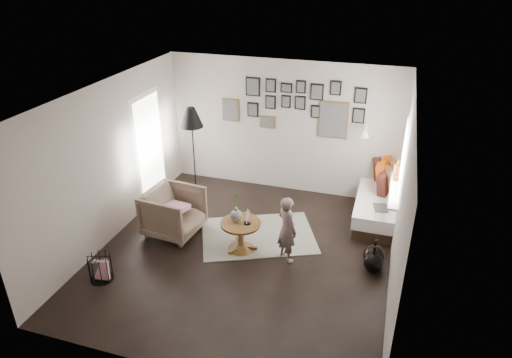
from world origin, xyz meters
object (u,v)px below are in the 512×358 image
(armchair, at_px, (174,212))
(floor_lamp, at_px, (192,121))
(demijohn_large, at_px, (374,256))
(vase, at_px, (236,213))
(daybed, at_px, (382,198))
(pedestal_table, at_px, (241,237))
(demijohn_small, at_px, (373,262))
(magazine_basket, at_px, (100,268))
(child, at_px, (287,229))

(armchair, xyz_separation_m, floor_lamp, (-0.18, 1.30, 1.17))
(armchair, height_order, demijohn_large, armchair)
(vase, distance_m, armchair, 1.19)
(armchair, relative_size, demijohn_large, 1.75)
(floor_lamp, bearing_deg, daybed, 6.94)
(pedestal_table, relative_size, daybed, 0.31)
(daybed, xyz_separation_m, demijohn_large, (-0.00, -1.69, -0.13))
(daybed, height_order, floor_lamp, floor_lamp)
(armchair, bearing_deg, demijohn_large, -83.61)
(vase, height_order, demijohn_small, vase)
(magazine_basket, height_order, demijohn_large, demijohn_large)
(demijohn_large, xyz_separation_m, demijohn_small, (0.00, -0.12, -0.02))
(floor_lamp, height_order, magazine_basket, floor_lamp)
(pedestal_table, bearing_deg, vase, 165.96)
(pedestal_table, distance_m, magazine_basket, 2.16)
(armchair, relative_size, magazine_basket, 2.14)
(vase, bearing_deg, floor_lamp, 133.70)
(armchair, height_order, floor_lamp, floor_lamp)
(daybed, bearing_deg, floor_lamp, -173.19)
(daybed, relative_size, demijohn_large, 4.16)
(armchair, xyz_separation_m, child, (2.00, -0.16, 0.15))
(daybed, height_order, child, child)
(vase, distance_m, daybed, 2.85)
(child, bearing_deg, vase, 37.26)
(child, bearing_deg, daybed, -84.33)
(daybed, distance_m, demijohn_small, 1.82)
(magazine_basket, bearing_deg, vase, 39.47)
(armchair, distance_m, floor_lamp, 1.76)
(vase, relative_size, armchair, 0.53)
(magazine_basket, xyz_separation_m, demijohn_small, (3.79, 1.37, -0.03))
(demijohn_large, relative_size, demijohn_small, 1.10)
(demijohn_small, height_order, child, child)
(demijohn_large, height_order, child, child)
(vase, height_order, armchair, vase)
(daybed, relative_size, child, 1.89)
(daybed, distance_m, demijohn_large, 1.70)
(pedestal_table, height_order, demijohn_small, pedestal_table)
(demijohn_small, bearing_deg, vase, -179.43)
(child, bearing_deg, demijohn_large, -131.01)
(child, bearing_deg, armchair, 36.09)
(daybed, bearing_deg, magazine_basket, -140.13)
(demijohn_large, bearing_deg, armchair, -179.48)
(demijohn_small, bearing_deg, armchair, 178.45)
(magazine_basket, distance_m, demijohn_large, 4.07)
(pedestal_table, relative_size, demijohn_small, 1.42)
(demijohn_large, bearing_deg, pedestal_table, -175.55)
(pedestal_table, xyz_separation_m, child, (0.75, -0.03, 0.31))
(vase, xyz_separation_m, demijohn_large, (2.16, 0.14, -0.45))
(demijohn_large, bearing_deg, demijohn_small, -90.00)
(armchair, distance_m, demijohn_large, 3.32)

